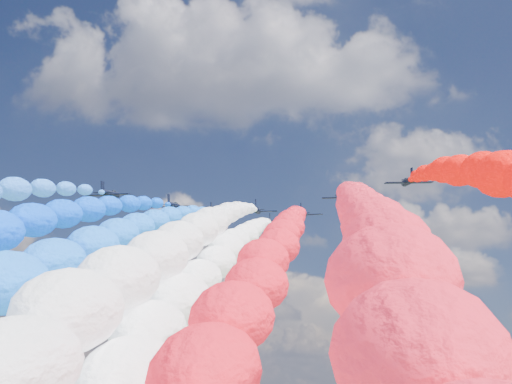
# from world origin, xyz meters

# --- Properties ---
(jet_0) EXTENTS (9.78, 13.17, 5.61)m
(jet_0) POSITION_xyz_m (-30.52, -4.40, 104.30)
(jet_0) COLOR black
(jet_1) EXTENTS (9.40, 12.90, 5.61)m
(jet_1) POSITION_xyz_m (-19.06, 5.86, 104.30)
(jet_1) COLOR black
(trail_1) EXTENTS (6.54, 127.44, 50.86)m
(trail_1) POSITION_xyz_m (-19.06, -59.78, 80.91)
(trail_1) COLOR blue
(jet_2) EXTENTS (10.01, 13.33, 5.61)m
(jet_2) POSITION_xyz_m (-11.05, 13.13, 104.30)
(jet_2) COLOR black
(trail_2) EXTENTS (6.54, 127.44, 50.86)m
(trail_2) POSITION_xyz_m (-11.05, -52.51, 80.91)
(trail_2) COLOR blue
(jet_3) EXTENTS (9.93, 13.28, 5.61)m
(jet_3) POSITION_xyz_m (-0.62, 11.85, 104.30)
(jet_3) COLOR black
(trail_3) EXTENTS (6.54, 127.44, 50.86)m
(trail_3) POSITION_xyz_m (-0.62, -53.79, 80.91)
(trail_3) COLOR white
(jet_4) EXTENTS (9.74, 13.14, 5.61)m
(jet_4) POSITION_xyz_m (1.54, 24.00, 104.30)
(jet_4) COLOR black
(trail_4) EXTENTS (6.54, 127.44, 50.86)m
(trail_4) POSITION_xyz_m (1.54, -41.63, 80.91)
(trail_4) COLOR white
(jet_5) EXTENTS (9.94, 13.28, 5.61)m
(jet_5) POSITION_xyz_m (9.83, 15.99, 104.30)
(jet_5) COLOR black
(trail_5) EXTENTS (6.54, 127.44, 50.86)m
(trail_5) POSITION_xyz_m (9.83, -49.65, 80.91)
(trail_5) COLOR red
(jet_6) EXTENTS (9.49, 12.96, 5.61)m
(jet_6) POSITION_xyz_m (19.20, 3.04, 104.30)
(jet_6) COLOR black
(trail_6) EXTENTS (6.54, 127.44, 50.86)m
(trail_6) POSITION_xyz_m (19.20, -62.60, 80.91)
(trail_6) COLOR red
(jet_7) EXTENTS (10.15, 13.43, 5.61)m
(jet_7) POSITION_xyz_m (32.04, -5.78, 104.30)
(jet_7) COLOR black
(trail_7) EXTENTS (6.54, 127.44, 50.86)m
(trail_7) POSITION_xyz_m (32.04, -71.42, 80.91)
(trail_7) COLOR #F90C07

